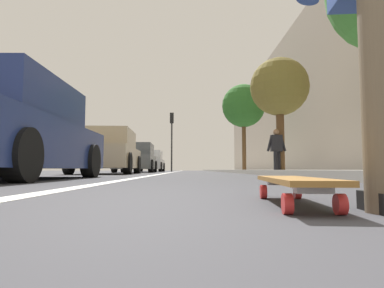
# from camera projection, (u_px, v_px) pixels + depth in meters

# --- Properties ---
(ground_plane) EXTENTS (80.00, 80.00, 0.00)m
(ground_plane) POSITION_uv_depth(u_px,v_px,m) (199.00, 174.00, 10.31)
(ground_plane) COLOR #38383D
(lane_stripe_white) EXTENTS (52.00, 0.16, 0.01)m
(lane_stripe_white) POSITION_uv_depth(u_px,v_px,m) (174.00, 172.00, 20.26)
(lane_stripe_white) COLOR silver
(lane_stripe_white) RESTS_ON ground
(sidewalk_curb) EXTENTS (52.00, 3.20, 0.14)m
(sidewalk_curb) POSITION_uv_depth(u_px,v_px,m) (252.00, 171.00, 18.32)
(sidewalk_curb) COLOR #9E9B93
(sidewalk_curb) RESTS_ON ground
(building_facade) EXTENTS (40.00, 1.20, 8.32)m
(building_facade) POSITION_uv_depth(u_px,v_px,m) (283.00, 111.00, 22.65)
(building_facade) COLOR gray
(building_facade) RESTS_ON ground
(skateboard) EXTENTS (0.85, 0.28, 0.11)m
(skateboard) POSITION_uv_depth(u_px,v_px,m) (293.00, 183.00, 1.39)
(skateboard) COLOR red
(skateboard) RESTS_ON ground
(parked_car_near) EXTENTS (4.08, 1.86, 1.47)m
(parked_car_near) POSITION_uv_depth(u_px,v_px,m) (10.00, 132.00, 4.91)
(parked_car_near) COLOR navy
(parked_car_near) RESTS_ON ground
(parked_car_mid) EXTENTS (4.30, 2.14, 1.50)m
(parked_car_mid) POSITION_uv_depth(u_px,v_px,m) (107.00, 153.00, 11.39)
(parked_car_mid) COLOR tan
(parked_car_mid) RESTS_ON ground
(parked_car_far) EXTENTS (4.08, 2.04, 1.48)m
(parked_car_far) POSITION_uv_depth(u_px,v_px,m) (136.00, 159.00, 17.16)
(parked_car_far) COLOR #4C5156
(parked_car_far) RESTS_ON ground
(parked_car_end) EXTENTS (4.07, 1.90, 1.49)m
(parked_car_end) POSITION_uv_depth(u_px,v_px,m) (150.00, 162.00, 23.83)
(parked_car_end) COLOR silver
(parked_car_end) RESTS_ON ground
(traffic_light) EXTENTS (0.33, 0.28, 4.50)m
(traffic_light) POSITION_uv_depth(u_px,v_px,m) (172.00, 131.00, 25.33)
(traffic_light) COLOR #2D2D2D
(traffic_light) RESTS_ON ground
(street_tree_mid) EXTENTS (1.99, 1.99, 3.99)m
(street_tree_mid) POSITION_uv_depth(u_px,v_px,m) (279.00, 88.00, 11.36)
(street_tree_mid) COLOR brown
(street_tree_mid) RESTS_ON ground
(street_tree_far) EXTENTS (2.44, 2.44, 4.99)m
(street_tree_far) POSITION_uv_depth(u_px,v_px,m) (244.00, 106.00, 18.80)
(street_tree_far) COLOR brown
(street_tree_far) RESTS_ON ground
(pedestrian_distant) EXTENTS (0.42, 0.65, 1.50)m
(pedestrian_distant) POSITION_uv_depth(u_px,v_px,m) (277.00, 148.00, 10.97)
(pedestrian_distant) COLOR black
(pedestrian_distant) RESTS_ON ground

